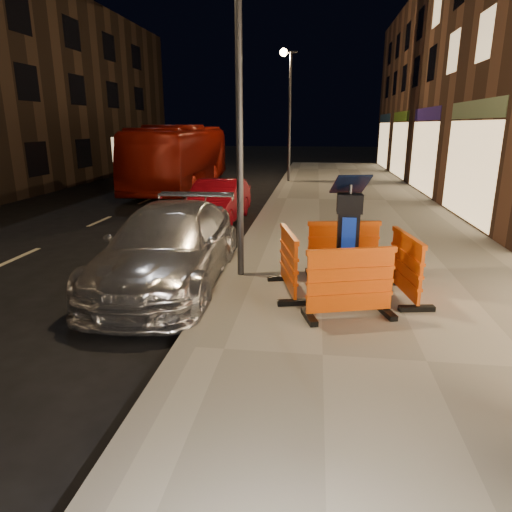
# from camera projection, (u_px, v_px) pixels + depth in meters

# --- Properties ---
(ground_plane) EXTENTS (120.00, 120.00, 0.00)m
(ground_plane) POSITION_uv_depth(u_px,v_px,m) (185.00, 357.00, 5.89)
(ground_plane) COLOR black
(ground_plane) RESTS_ON ground
(sidewalk) EXTENTS (6.00, 60.00, 0.15)m
(sidewalk) POSITION_uv_depth(u_px,v_px,m) (426.00, 367.00, 5.50)
(sidewalk) COLOR gray
(sidewalk) RESTS_ON ground
(kerb) EXTENTS (0.30, 60.00, 0.15)m
(kerb) POSITION_uv_depth(u_px,v_px,m) (184.00, 352.00, 5.87)
(kerb) COLOR slate
(kerb) RESTS_ON ground
(parking_kiosk) EXTENTS (0.70, 0.70, 1.88)m
(parking_kiosk) POSITION_uv_depth(u_px,v_px,m) (348.00, 240.00, 7.38)
(parking_kiosk) COLOR black
(parking_kiosk) RESTS_ON sidewalk
(barrier_front) EXTENTS (1.45, 0.92, 1.05)m
(barrier_front) POSITION_uv_depth(u_px,v_px,m) (350.00, 283.00, 6.59)
(barrier_front) COLOR #F6560C
(barrier_front) RESTS_ON sidewalk
(barrier_back) EXTENTS (1.42, 0.75, 1.05)m
(barrier_back) POSITION_uv_depth(u_px,v_px,m) (343.00, 249.00, 8.40)
(barrier_back) COLOR #F6560C
(barrier_back) RESTS_ON sidewalk
(barrier_kerbside) EXTENTS (0.86, 1.44, 1.05)m
(barrier_kerbside) POSITION_uv_depth(u_px,v_px,m) (288.00, 262.00, 7.62)
(barrier_kerbside) COLOR #F6560C
(barrier_kerbside) RESTS_ON sidewalk
(barrier_bldgside) EXTENTS (0.77, 1.42, 1.05)m
(barrier_bldgside) POSITION_uv_depth(u_px,v_px,m) (406.00, 266.00, 7.38)
(barrier_bldgside) COLOR #F6560C
(barrier_bldgside) RESTS_ON sidewalk
(car_silver) EXTENTS (2.17, 5.04, 1.45)m
(car_silver) POSITION_uv_depth(u_px,v_px,m) (171.00, 284.00, 8.58)
(car_silver) COLOR silver
(car_silver) RESTS_ON ground
(car_red) EXTENTS (1.51, 3.92, 1.28)m
(car_red) POSITION_uv_depth(u_px,v_px,m) (218.00, 222.00, 14.04)
(car_red) COLOR maroon
(car_red) RESTS_ON ground
(bus_doubledecker) EXTENTS (2.77, 10.42, 2.88)m
(bus_doubledecker) POSITION_uv_depth(u_px,v_px,m) (183.00, 188.00, 21.49)
(bus_doubledecker) COLOR maroon
(bus_doubledecker) RESTS_ON ground
(street_lamp_mid) EXTENTS (0.12, 0.12, 6.00)m
(street_lamp_mid) POSITION_uv_depth(u_px,v_px,m) (239.00, 109.00, 7.84)
(street_lamp_mid) COLOR #3F3F44
(street_lamp_mid) RESTS_ON sidewalk
(street_lamp_far) EXTENTS (0.12, 0.12, 6.00)m
(street_lamp_far) POSITION_uv_depth(u_px,v_px,m) (290.00, 119.00, 22.13)
(street_lamp_far) COLOR #3F3F44
(street_lamp_far) RESTS_ON sidewalk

